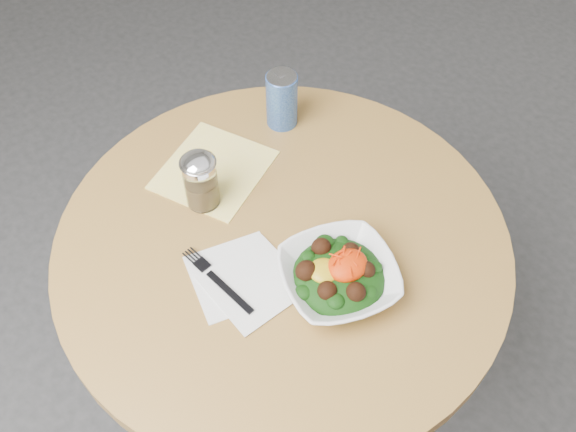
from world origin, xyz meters
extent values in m
plane|color=#2E2E31|center=(0.00, 0.00, 0.00)|extent=(6.00, 6.00, 0.00)
cylinder|color=black|center=(0.00, 0.00, 0.01)|extent=(0.52, 0.52, 0.03)
cylinder|color=black|center=(0.00, 0.00, 0.35)|extent=(0.10, 0.10, 0.71)
cylinder|color=#A97C3D|center=(0.00, 0.00, 0.73)|extent=(0.90, 0.90, 0.04)
cube|color=yellow|center=(-0.01, 0.23, 0.75)|extent=(0.29, 0.28, 0.00)
cube|color=silver|center=(-0.12, -0.02, 0.75)|extent=(0.20, 0.20, 0.00)
cube|color=silver|center=(-0.11, -0.05, 0.75)|extent=(0.16, 0.16, 0.00)
imported|color=white|center=(0.02, -0.15, 0.78)|extent=(0.27, 0.27, 0.05)
ellipsoid|color=black|center=(0.02, -0.15, 0.77)|extent=(0.17, 0.17, 0.06)
ellipsoid|color=#BF9B13|center=(-0.01, -0.13, 0.80)|extent=(0.05, 0.05, 0.02)
ellipsoid|color=red|center=(0.03, -0.15, 0.81)|extent=(0.08, 0.07, 0.04)
cube|color=black|center=(-0.15, -0.04, 0.76)|extent=(0.03, 0.12, 0.00)
cube|color=black|center=(-0.16, 0.05, 0.76)|extent=(0.03, 0.07, 0.00)
cylinder|color=silver|center=(-0.07, 0.17, 0.80)|extent=(0.07, 0.07, 0.10)
cylinder|color=#A0804A|center=(-0.07, 0.17, 0.78)|extent=(0.06, 0.06, 0.06)
cylinder|color=white|center=(-0.07, 0.17, 0.86)|extent=(0.07, 0.07, 0.01)
ellipsoid|color=white|center=(-0.07, 0.17, 0.87)|extent=(0.07, 0.07, 0.03)
cylinder|color=navy|center=(0.20, 0.26, 0.81)|extent=(0.07, 0.07, 0.13)
cylinder|color=silver|center=(0.20, 0.26, 0.88)|extent=(0.07, 0.07, 0.00)
cube|color=silver|center=(0.20, 0.27, 0.88)|extent=(0.01, 0.02, 0.00)
camera|label=1|loc=(-0.45, -0.59, 1.77)|focal=40.00mm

